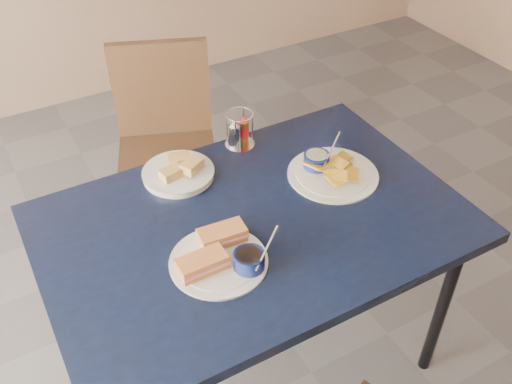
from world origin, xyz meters
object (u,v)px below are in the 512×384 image
bread_basket (179,172)px  plantain_plate (329,169)px  sandwich_plate (222,255)px  dining_table (254,233)px  condiment_caddy (238,132)px  chair_far (159,133)px

bread_basket → plantain_plate: bearing=-27.2°
sandwich_plate → plantain_plate: 0.54m
plantain_plate → bread_basket: 0.51m
dining_table → plantain_plate: size_ratio=4.20×
plantain_plate → dining_table: bearing=-166.7°
sandwich_plate → condiment_caddy: condiment_caddy is taller
chair_far → sandwich_plate: chair_far is taller
sandwich_plate → chair_far: bearing=79.5°
dining_table → plantain_plate: plantain_plate is taller
sandwich_plate → bread_basket: 0.43m
bread_basket → condiment_caddy: bearing=14.2°
bread_basket → condiment_caddy: 0.28m
dining_table → chair_far: bearing=88.5°
plantain_plate → bread_basket: plantain_plate is taller
chair_far → plantain_plate: 0.94m
sandwich_plate → plantain_plate: size_ratio=0.99×
chair_far → bread_basket: (-0.14, -0.62, 0.25)m
plantain_plate → condiment_caddy: condiment_caddy is taller
bread_basket → condiment_caddy: condiment_caddy is taller
chair_far → condiment_caddy: bearing=-77.4°
chair_far → condiment_caddy: 0.63m
plantain_plate → sandwich_plate: bearing=-159.3°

